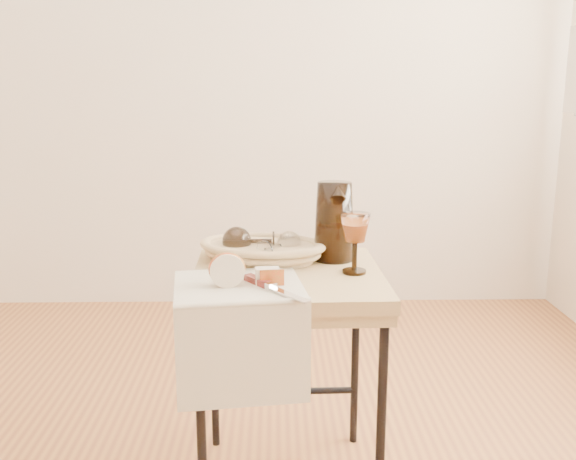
{
  "coord_description": "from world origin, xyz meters",
  "views": [
    {
      "loc": [
        0.34,
        -1.49,
        1.14
      ],
      "look_at": [
        0.37,
        0.16,
        0.76
      ],
      "focal_mm": 40.16,
      "sensor_mm": 36.0,
      "label": 1
    }
  ],
  "objects_px": {
    "goblet_lying_a": "(253,241)",
    "table_knife": "(273,287)",
    "side_table": "(288,382)",
    "pitcher": "(334,221)",
    "tea_towel": "(238,285)",
    "bread_basket": "(262,252)",
    "wine_goblet": "(355,243)",
    "goblet_lying_b": "(279,246)",
    "apple_half": "(227,269)"
  },
  "relations": [
    {
      "from": "tea_towel",
      "to": "bread_basket",
      "type": "height_order",
      "value": "bread_basket"
    },
    {
      "from": "tea_towel",
      "to": "wine_goblet",
      "type": "bearing_deg",
      "value": 12.71
    },
    {
      "from": "side_table",
      "to": "table_knife",
      "type": "bearing_deg",
      "value": -102.54
    },
    {
      "from": "goblet_lying_b",
      "to": "pitcher",
      "type": "height_order",
      "value": "pitcher"
    },
    {
      "from": "bread_basket",
      "to": "table_knife",
      "type": "height_order",
      "value": "bread_basket"
    },
    {
      "from": "side_table",
      "to": "goblet_lying_b",
      "type": "relative_size",
      "value": 5.62
    },
    {
      "from": "table_knife",
      "to": "goblet_lying_b",
      "type": "bearing_deg",
      "value": 140.02
    },
    {
      "from": "side_table",
      "to": "bread_basket",
      "type": "distance_m",
      "value": 0.37
    },
    {
      "from": "side_table",
      "to": "bread_basket",
      "type": "xyz_separation_m",
      "value": [
        -0.07,
        0.11,
        0.35
      ]
    },
    {
      "from": "apple_half",
      "to": "goblet_lying_a",
      "type": "bearing_deg",
      "value": 71.15
    },
    {
      "from": "goblet_lying_b",
      "to": "apple_half",
      "type": "distance_m",
      "value": 0.26
    },
    {
      "from": "side_table",
      "to": "tea_towel",
      "type": "bearing_deg",
      "value": -135.06
    },
    {
      "from": "goblet_lying_a",
      "to": "side_table",
      "type": "bearing_deg",
      "value": 126.24
    },
    {
      "from": "pitcher",
      "to": "apple_half",
      "type": "xyz_separation_m",
      "value": [
        -0.29,
        -0.26,
        -0.06
      ]
    },
    {
      "from": "side_table",
      "to": "goblet_lying_b",
      "type": "distance_m",
      "value": 0.38
    },
    {
      "from": "goblet_lying_b",
      "to": "apple_half",
      "type": "height_order",
      "value": "apple_half"
    },
    {
      "from": "goblet_lying_a",
      "to": "wine_goblet",
      "type": "relative_size",
      "value": 0.83
    },
    {
      "from": "goblet_lying_b",
      "to": "wine_goblet",
      "type": "relative_size",
      "value": 0.69
    },
    {
      "from": "side_table",
      "to": "table_knife",
      "type": "distance_m",
      "value": 0.38
    },
    {
      "from": "tea_towel",
      "to": "table_knife",
      "type": "distance_m",
      "value": 0.1
    },
    {
      "from": "tea_towel",
      "to": "apple_half",
      "type": "height_order",
      "value": "apple_half"
    },
    {
      "from": "bread_basket",
      "to": "goblet_lying_b",
      "type": "distance_m",
      "value": 0.05
    },
    {
      "from": "bread_basket",
      "to": "wine_goblet",
      "type": "relative_size",
      "value": 1.95
    },
    {
      "from": "bread_basket",
      "to": "apple_half",
      "type": "distance_m",
      "value": 0.26
    },
    {
      "from": "pitcher",
      "to": "tea_towel",
      "type": "bearing_deg",
      "value": -130.12
    },
    {
      "from": "goblet_lying_a",
      "to": "pitcher",
      "type": "distance_m",
      "value": 0.24
    },
    {
      "from": "goblet_lying_b",
      "to": "table_knife",
      "type": "height_order",
      "value": "goblet_lying_b"
    },
    {
      "from": "bread_basket",
      "to": "side_table",
      "type": "bearing_deg",
      "value": -44.78
    },
    {
      "from": "goblet_lying_a",
      "to": "apple_half",
      "type": "xyz_separation_m",
      "value": [
        -0.05,
        -0.26,
        -0.01
      ]
    },
    {
      "from": "goblet_lying_b",
      "to": "table_knife",
      "type": "distance_m",
      "value": 0.27
    },
    {
      "from": "tea_towel",
      "to": "apple_half",
      "type": "bearing_deg",
      "value": -170.27
    },
    {
      "from": "tea_towel",
      "to": "goblet_lying_b",
      "type": "xyz_separation_m",
      "value": [
        0.1,
        0.22,
        0.04
      ]
    },
    {
      "from": "table_knife",
      "to": "wine_goblet",
      "type": "bearing_deg",
      "value": 90.33
    },
    {
      "from": "tea_towel",
      "to": "bread_basket",
      "type": "distance_m",
      "value": 0.25
    },
    {
      "from": "table_knife",
      "to": "side_table",
      "type": "bearing_deg",
      "value": 130.85
    },
    {
      "from": "bread_basket",
      "to": "pitcher",
      "type": "height_order",
      "value": "pitcher"
    },
    {
      "from": "bread_basket",
      "to": "pitcher",
      "type": "relative_size",
      "value": 1.21
    },
    {
      "from": "side_table",
      "to": "pitcher",
      "type": "xyz_separation_m",
      "value": [
        0.13,
        0.12,
        0.43
      ]
    },
    {
      "from": "goblet_lying_b",
      "to": "pitcher",
      "type": "xyz_separation_m",
      "value": [
        0.16,
        0.03,
        0.06
      ]
    },
    {
      "from": "tea_towel",
      "to": "goblet_lying_a",
      "type": "xyz_separation_m",
      "value": [
        0.03,
        0.25,
        0.05
      ]
    },
    {
      "from": "tea_towel",
      "to": "bread_basket",
      "type": "xyz_separation_m",
      "value": [
        0.06,
        0.24,
        0.02
      ]
    },
    {
      "from": "wine_goblet",
      "to": "table_knife",
      "type": "relative_size",
      "value": 0.7
    },
    {
      "from": "wine_goblet",
      "to": "goblet_lying_b",
      "type": "bearing_deg",
      "value": 151.42
    },
    {
      "from": "side_table",
      "to": "apple_half",
      "type": "distance_m",
      "value": 0.42
    },
    {
      "from": "side_table",
      "to": "bread_basket",
      "type": "height_order",
      "value": "bread_basket"
    },
    {
      "from": "goblet_lying_b",
      "to": "table_knife",
      "type": "relative_size",
      "value": 0.48
    },
    {
      "from": "side_table",
      "to": "tea_towel",
      "type": "relative_size",
      "value": 2.04
    },
    {
      "from": "bread_basket",
      "to": "apple_half",
      "type": "height_order",
      "value": "apple_half"
    },
    {
      "from": "goblet_lying_a",
      "to": "table_knife",
      "type": "bearing_deg",
      "value": 99.72
    },
    {
      "from": "goblet_lying_a",
      "to": "pitcher",
      "type": "bearing_deg",
      "value": 177.58
    }
  ]
}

